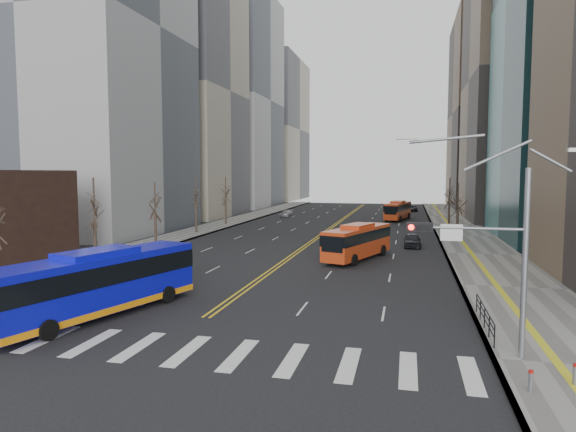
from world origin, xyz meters
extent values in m
plane|color=black|center=(0.00, 0.00, 0.00)|extent=(220.00, 220.00, 0.00)
cube|color=#65625E|center=(17.50, 45.00, 0.07)|extent=(7.00, 130.00, 0.15)
cube|color=#65625E|center=(-16.50, 45.00, 0.07)|extent=(5.00, 130.00, 0.15)
cube|color=silver|center=(-8.27, 0.00, 0.01)|extent=(0.70, 4.00, 0.01)
cube|color=silver|center=(-5.91, 0.00, 0.01)|extent=(0.70, 4.00, 0.01)
cube|color=silver|center=(-3.55, 0.00, 0.01)|extent=(0.70, 4.00, 0.01)
cube|color=silver|center=(-1.18, 0.00, 0.01)|extent=(0.70, 4.00, 0.01)
cube|color=silver|center=(1.18, 0.00, 0.01)|extent=(0.70, 4.00, 0.01)
cube|color=silver|center=(3.55, 0.00, 0.01)|extent=(0.70, 4.00, 0.01)
cube|color=silver|center=(5.91, 0.00, 0.01)|extent=(0.70, 4.00, 0.01)
cube|color=silver|center=(8.27, 0.00, 0.01)|extent=(0.70, 4.00, 0.01)
cube|color=silver|center=(10.64, 0.00, 0.01)|extent=(0.70, 4.00, 0.01)
cube|color=silver|center=(13.00, 0.00, 0.01)|extent=(0.70, 4.00, 0.01)
cube|color=gold|center=(-0.20, 55.00, 0.01)|extent=(0.15, 100.00, 0.01)
cube|color=gold|center=(0.20, 55.00, 0.01)|extent=(0.15, 100.00, 0.01)
cube|color=#969598|center=(-31.00, 40.00, 26.00)|extent=(22.00, 24.00, 52.00)
cube|color=gray|center=(-31.00, 66.00, 22.00)|extent=(22.00, 22.00, 44.00)
cube|color=#969598|center=(-30.00, 93.00, 24.00)|extent=(20.00, 26.00, 48.00)
cube|color=#87715D|center=(30.00, 71.00, 23.00)|extent=(20.00, 26.00, 46.00)
cube|color=gray|center=(-29.00, 125.00, 20.00)|extent=(18.00, 30.00, 40.00)
cube|color=brown|center=(29.00, 103.00, 21.00)|extent=(18.00, 30.00, 42.00)
cylinder|color=gray|center=(15.20, 2.00, 4.00)|extent=(0.24, 0.24, 8.00)
cylinder|color=gray|center=(12.95, 2.00, 5.50)|extent=(4.50, 0.12, 0.12)
cube|color=black|center=(11.00, 2.00, 5.50)|extent=(1.10, 0.28, 0.38)
cylinder|color=#FF190C|center=(10.65, 1.84, 5.50)|extent=(0.24, 0.08, 0.24)
cylinder|color=black|center=(11.00, 1.84, 5.50)|extent=(0.24, 0.08, 0.24)
cylinder|color=black|center=(11.35, 1.84, 5.50)|extent=(0.24, 0.08, 0.24)
cube|color=silver|center=(12.30, 2.00, 5.30)|extent=(0.90, 0.06, 0.70)
cube|color=#999993|center=(10.40, 2.00, 9.30)|extent=(0.90, 0.35, 0.18)
cube|color=black|center=(14.30, 6.00, 1.15)|extent=(0.04, 6.00, 0.04)
cylinder|color=black|center=(14.30, 3.00, 0.65)|extent=(0.06, 0.06, 1.00)
cylinder|color=black|center=(14.30, 4.50, 0.65)|extent=(0.06, 0.06, 1.00)
cylinder|color=black|center=(14.30, 6.00, 0.65)|extent=(0.06, 0.06, 1.00)
cylinder|color=black|center=(14.30, 7.50, 0.65)|extent=(0.06, 0.06, 1.00)
cylinder|color=black|center=(14.30, 9.00, 0.65)|extent=(0.06, 0.06, 1.00)
cylinder|color=gray|center=(14.80, -1.50, 0.50)|extent=(0.16, 0.16, 0.70)
cylinder|color=#B2140F|center=(14.80, -1.50, 0.88)|extent=(0.17, 0.17, 0.10)
cylinder|color=gray|center=(16.50, -0.50, 0.50)|extent=(0.16, 0.16, 0.70)
cylinder|color=#B2140F|center=(16.50, -0.50, 0.88)|extent=(0.17, 0.17, 0.10)
cylinder|color=#2E241C|center=(-16.00, 19.00, 1.95)|extent=(0.28, 0.28, 3.90)
cylinder|color=#2E241C|center=(-16.00, 30.00, 1.80)|extent=(0.28, 0.28, 3.60)
cylinder|color=#2E241C|center=(-16.00, 41.00, 2.00)|extent=(0.28, 0.28, 4.00)
cylinder|color=#2E241C|center=(-16.00, 52.00, 1.90)|extent=(0.28, 0.28, 3.80)
cylinder|color=#2E241C|center=(16.00, 40.00, 1.75)|extent=(0.28, 0.28, 3.50)
cylinder|color=#2E241C|center=(16.00, 52.00, 1.88)|extent=(0.28, 0.28, 3.75)
cube|color=#0D0FCC|center=(-5.82, 4.00, 1.85)|extent=(6.03, 12.78, 3.00)
cube|color=black|center=(-5.82, 4.00, 2.42)|extent=(6.09, 12.81, 1.07)
cube|color=#0D0FCC|center=(-5.82, 4.00, 3.45)|extent=(3.24, 4.80, 0.40)
cube|color=orange|center=(-5.82, 4.00, 0.55)|extent=(6.09, 12.81, 0.35)
cylinder|color=black|center=(-8.20, 0.51, 0.50)|extent=(0.57, 1.04, 1.00)
cylinder|color=black|center=(-5.69, -0.22, 0.50)|extent=(0.57, 1.04, 1.00)
cylinder|color=black|center=(-5.95, 8.22, 0.50)|extent=(0.57, 1.04, 1.00)
cylinder|color=black|center=(-3.44, 7.49, 0.50)|extent=(0.57, 1.04, 1.00)
cube|color=red|center=(6.18, 25.59, 1.63)|extent=(5.41, 10.17, 2.55)
cube|color=black|center=(6.18, 25.59, 2.15)|extent=(5.47, 10.21, 0.93)
cube|color=red|center=(6.18, 25.59, 3.00)|extent=(2.86, 3.89, 0.40)
cylinder|color=black|center=(4.06, 22.94, 0.50)|extent=(0.61, 1.04, 1.00)
cylinder|color=black|center=(6.21, 22.20, 0.50)|extent=(0.61, 1.04, 1.00)
cylinder|color=black|center=(6.15, 28.98, 0.50)|extent=(0.61, 1.04, 1.00)
cylinder|color=black|center=(8.30, 28.24, 0.50)|extent=(0.61, 1.04, 1.00)
cube|color=red|center=(8.96, 65.47, 1.61)|extent=(4.24, 10.09, 2.51)
cube|color=black|center=(8.96, 65.47, 2.12)|extent=(4.30, 10.12, 0.92)
cube|color=red|center=(8.96, 65.47, 2.96)|extent=(2.47, 3.74, 0.40)
cylinder|color=black|center=(7.21, 62.62, 0.50)|extent=(0.50, 1.04, 1.00)
cylinder|color=black|center=(9.40, 62.16, 0.50)|extent=(0.50, 1.04, 1.00)
cylinder|color=black|center=(8.52, 68.78, 0.50)|extent=(0.50, 1.04, 1.00)
cylinder|color=black|center=(10.71, 68.31, 0.50)|extent=(0.50, 1.04, 1.00)
imported|color=white|center=(-7.92, 13.99, 0.78)|extent=(2.86, 5.02, 1.57)
imported|color=black|center=(11.06, 34.61, 0.73)|extent=(1.74, 4.27, 1.45)
imported|color=gray|center=(-10.36, 67.56, 0.59)|extent=(1.96, 4.15, 1.17)
imported|color=black|center=(11.47, 85.58, 0.59)|extent=(1.99, 4.26, 1.18)
camera|label=1|loc=(10.48, -20.35, 7.82)|focal=32.00mm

